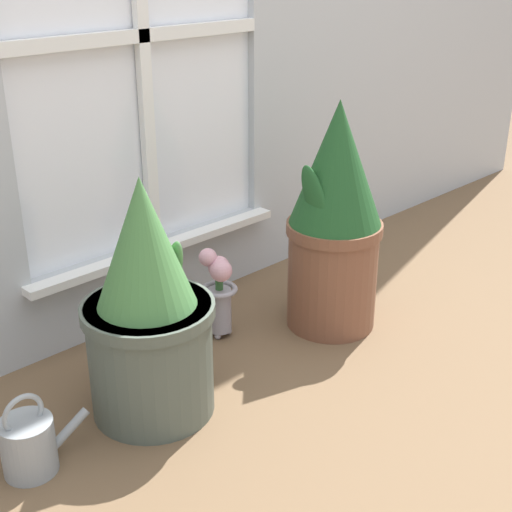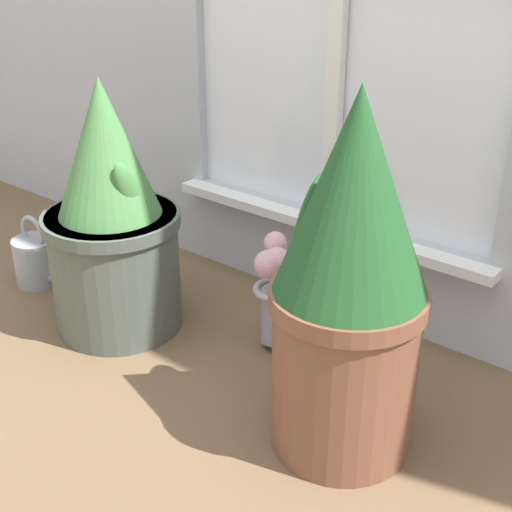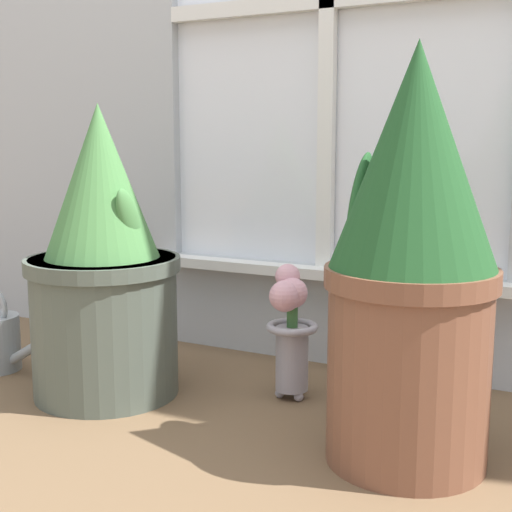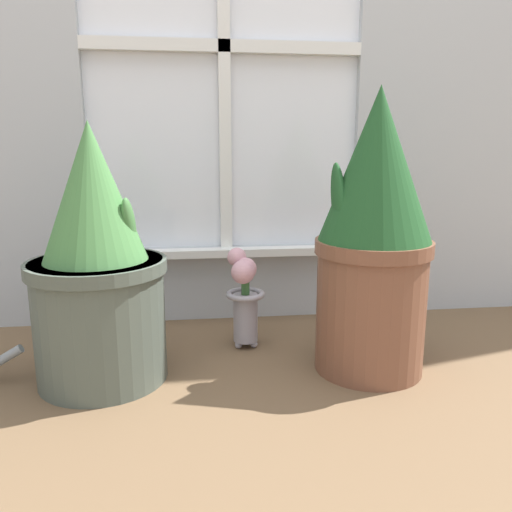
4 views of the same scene
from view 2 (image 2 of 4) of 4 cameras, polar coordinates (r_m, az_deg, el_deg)
The scene contains 5 objects.
ground_plane at distance 1.48m, azimuth -7.69°, elevation -12.37°, with size 10.00×10.00×0.00m, color brown.
potted_plant_left at distance 1.66m, azimuth -11.46°, elevation 2.55°, with size 0.32×0.32×0.60m.
potted_plant_right at distance 1.23m, azimuth 7.46°, elevation -2.09°, with size 0.28×0.28×0.68m.
flower_vase at distance 1.59m, azimuth 1.51°, elevation -2.52°, with size 0.11×0.11×0.28m.
watering_can at distance 1.99m, azimuth -17.10°, elevation -0.31°, with size 0.21×0.12×0.20m.
Camera 2 is at (0.87, -0.77, 0.92)m, focal length 50.00 mm.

